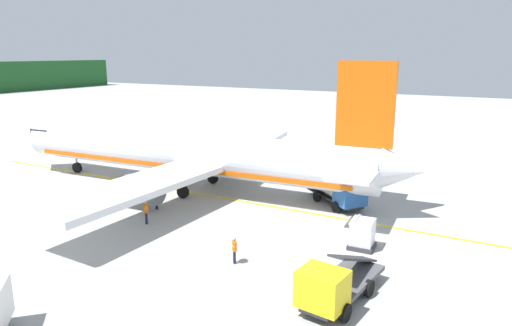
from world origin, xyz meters
TOP-DOWN VIEW (x-y plane):
  - airliner_foreground at (6.20, 14.71)m, footprint 34.63×41.73m
  - service_truck_baggage at (8.52, 1.34)m, footprint 5.58×6.30m
  - service_truck_catering at (-7.08, -3.93)m, footprint 6.93×3.03m
  - cargo_container_near at (0.65, -3.20)m, footprint 1.69×1.69m
  - crew_marshaller at (0.22, 13.69)m, footprint 0.40×0.58m
  - crew_loader_left at (-2.72, 12.15)m, footprint 0.57×0.41m
  - crew_loader_right at (-5.25, 2.94)m, footprint 0.49×0.48m
  - apron_guide_line at (5.29, 10.28)m, footprint 0.30×60.00m

SIDE VIEW (x-z plane):
  - apron_guide_line at x=5.29m, z-range 0.00..0.01m
  - crew_marshaller at x=0.22m, z-range 0.14..1.78m
  - crew_loader_right at x=-5.25m, z-range 0.15..1.81m
  - cargo_container_near at x=0.65m, z-range -0.05..2.03m
  - crew_loader_left at x=-2.72m, z-range 0.16..1.94m
  - service_truck_catering at x=-7.08m, z-range -0.17..2.51m
  - service_truck_baggage at x=8.52m, z-range 0.20..2.60m
  - airliner_foreground at x=6.20m, z-range -2.56..9.34m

